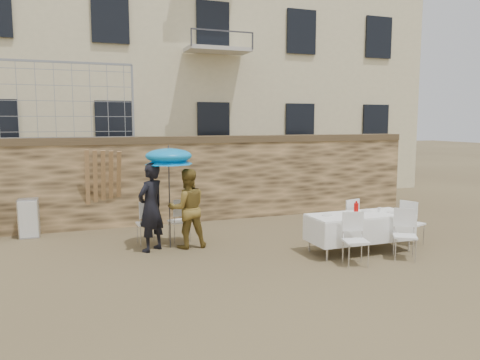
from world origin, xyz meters
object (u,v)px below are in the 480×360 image
object	(u,v)px
table_chair_front_left	(356,240)
chair_stack_right	(29,217)
table_chair_front_right	(405,235)
man_suit	(151,207)
soda_bottle	(356,210)
table_chair_back	(346,220)
umbrella	(169,159)
banquet_table	(360,216)
couple_chair_left	(147,222)
couple_chair_right	(179,220)
woman_dress	(187,208)
table_chair_side	(412,222)

from	to	relation	value
table_chair_front_left	chair_stack_right	world-z (taller)	table_chair_front_left
table_chair_front_right	chair_stack_right	size ratio (longest dim) A/B	1.04
chair_stack_right	table_chair_front_right	bearing A→B (deg)	-33.15
man_suit	chair_stack_right	bearing A→B (deg)	-80.22
table_chair_front_left	table_chair_front_right	distance (m)	1.10
soda_bottle	table_chair_back	distance (m)	1.11
umbrella	banquet_table	bearing A→B (deg)	-24.79
couple_chair_left	banquet_table	distance (m)	4.45
man_suit	banquet_table	distance (m)	4.22
couple_chair_right	man_suit	bearing A→B (deg)	29.18
woman_dress	umbrella	distance (m)	1.09
man_suit	table_chair_front_right	distance (m)	5.00
couple_chair_right	table_chair_side	xyz separation A→B (m)	(4.63, -1.98, 0.00)
couple_chair_left	couple_chair_right	xyz separation A→B (m)	(0.70, 0.00, 0.00)
soda_bottle	table_chair_side	world-z (taller)	soda_bottle
man_suit	table_chair_side	distance (m)	5.53
woman_dress	banquet_table	bearing A→B (deg)	154.40
couple_chair_left	chair_stack_right	size ratio (longest dim) A/B	1.04
umbrella	banquet_table	size ratio (longest dim) A/B	0.94
umbrella	man_suit	bearing A→B (deg)	-165.96
umbrella	chair_stack_right	xyz separation A→B (m)	(-2.82, 2.09, -1.40)
couple_chair_left	table_chair_side	xyz separation A→B (m)	(5.33, -1.98, 0.00)
man_suit	banquet_table	size ratio (longest dim) A/B	0.86
woman_dress	table_chair_side	bearing A→B (deg)	162.76
umbrella	chair_stack_right	bearing A→B (deg)	143.41
soda_bottle	umbrella	bearing A→B (deg)	151.87
umbrella	soda_bottle	bearing A→B (deg)	-28.13
woman_dress	soda_bottle	world-z (taller)	woman_dress
woman_dress	couple_chair_left	world-z (taller)	woman_dress
soda_bottle	table_chair_front_right	world-z (taller)	soda_bottle
table_chair_front_right	couple_chair_right	bearing A→B (deg)	175.84
couple_chair_left	table_chair_front_left	bearing A→B (deg)	136.14
woman_dress	table_chair_front_right	distance (m)	4.34
chair_stack_right	table_chair_back	bearing A→B (deg)	-24.05
couple_chair_right	chair_stack_right	distance (m)	3.52
man_suit	woman_dress	distance (m)	0.75
couple_chair_right	banquet_table	xyz separation A→B (m)	(3.23, -2.08, 0.25)
umbrella	couple_chair_right	world-z (taller)	umbrella
banquet_table	man_suit	bearing A→B (deg)	158.73
couple_chair_right	table_chair_front_right	xyz separation A→B (m)	(3.73, -2.83, 0.00)
couple_chair_left	chair_stack_right	bearing A→B (deg)	-37.66
man_suit	woman_dress	world-z (taller)	man_suit
couple_chair_right	banquet_table	bearing A→B (deg)	138.23
woman_dress	soda_bottle	xyz separation A→B (m)	(2.98, -1.68, 0.08)
couple_chair_left	banquet_table	size ratio (longest dim) A/B	0.46
man_suit	couple_chair_right	world-z (taller)	man_suit
banquet_table	chair_stack_right	world-z (taller)	chair_stack_right
couple_chair_left	table_chair_front_right	world-z (taller)	same
man_suit	couple_chair_left	distance (m)	0.69
woman_dress	umbrella	world-z (taller)	umbrella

